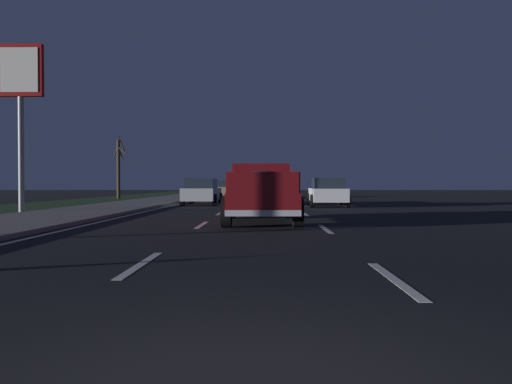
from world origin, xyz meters
name	(u,v)px	position (x,y,z in m)	size (l,w,h in m)	color
ground	(263,204)	(27.00, 0.00, 0.00)	(144.00, 144.00, 0.00)	black
sidewalk_shoulder	(142,203)	(27.00, 7.45, 0.06)	(108.00, 4.00, 0.12)	slate
grass_verge	(62,204)	(27.00, 12.45, 0.00)	(108.00, 6.00, 0.01)	#1E3819
lane_markings	(218,202)	(30.10, 3.09, 0.00)	(108.00, 7.04, 0.01)	silver
pickup_truck	(261,191)	(12.75, 0.00, 0.98)	(5.47, 2.37, 1.87)	maroon
sedan_white	(327,192)	(23.84, -3.55, 0.78)	(4.45, 2.10, 1.54)	silver
sedan_tan	(221,189)	(39.53, 3.73, 0.78)	(4.40, 2.03, 1.54)	#9E845B
sedan_silver	(202,192)	(25.38, 3.54, 0.78)	(4.42, 2.06, 1.54)	#B2B5BA
gas_price_sign	(21,86)	(17.67, 10.21, 5.36)	(0.27, 1.90, 7.12)	#99999E
bare_tree_far	(119,167)	(37.56, 12.14, 2.65)	(1.23, 1.31, 5.30)	#423323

